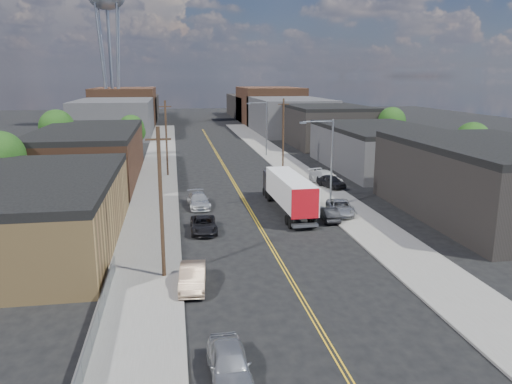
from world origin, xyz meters
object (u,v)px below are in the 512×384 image
object	(u,v)px
water_tower	(107,1)
car_right_lot_c	(331,181)
car_left_d	(198,200)
car_left_c	(204,225)
semi_truck	(287,190)
car_right_lot_a	(340,207)
car_left_b	(193,277)
car_right_oncoming	(329,214)
car_right_lot_b	(326,178)
car_left_a	(229,363)

from	to	relation	value
water_tower	car_right_lot_c	world-z (taller)	water_tower
water_tower	car_left_d	size ratio (longest dim) A/B	7.43
car_left_c	car_right_lot_c	bearing A→B (deg)	43.15
semi_truck	car_right_lot_a	xyz separation A→B (m)	(4.58, -2.83, -1.29)
car_left_b	car_right_oncoming	world-z (taller)	car_left_b
car_left_d	car_right_lot_b	distance (m)	17.80
car_left_d	car_right_oncoming	size ratio (longest dim) A/B	1.29
water_tower	semi_truck	distance (m)	92.89
car_left_d	car_right_lot_b	bearing A→B (deg)	22.88
water_tower	car_left_b	world-z (taller)	water_tower
car_left_d	car_right_lot_c	xyz separation A→B (m)	(16.00, 6.11, 0.17)
car_right_lot_b	car_right_lot_c	world-z (taller)	car_right_lot_b
semi_truck	car_left_c	distance (m)	10.52
car_left_a	car_left_d	distance (m)	30.00
car_left_d	car_right_oncoming	bearing A→B (deg)	-34.54
car_right_oncoming	car_right_lot_a	size ratio (longest dim) A/B	0.79
car_right_oncoming	car_right_lot_b	world-z (taller)	car_right_lot_b
water_tower	car_right_lot_c	bearing A→B (deg)	-66.50
car_left_b	car_right_lot_a	bearing A→B (deg)	49.28
water_tower	car_left_b	distance (m)	107.43
car_left_a	car_right_lot_b	world-z (taller)	car_right_lot_b
car_right_lot_a	car_right_lot_c	size ratio (longest dim) A/B	1.12
car_left_c	car_right_lot_c	world-z (taller)	car_right_lot_c
water_tower	car_left_c	world-z (taller)	water_tower
car_right_oncoming	car_right_lot_a	distance (m)	2.17
car_right_lot_a	car_right_lot_b	bearing A→B (deg)	88.57
car_left_c	car_right_lot_c	xyz separation A→B (m)	(16.00, 14.57, 0.23)
car_left_c	car_right_oncoming	distance (m)	11.71
car_right_oncoming	car_right_lot_a	xyz separation A→B (m)	(1.60, 1.45, 0.19)
semi_truck	car_right_oncoming	size ratio (longest dim) A/B	3.69
water_tower	car_right_oncoming	distance (m)	98.08
water_tower	car_left_c	size ratio (longest dim) A/B	7.82
car_left_b	car_left_c	distance (m)	11.62
car_right_oncoming	car_right_lot_a	bearing A→B (deg)	-135.53
car_right_lot_c	car_left_c	bearing A→B (deg)	-155.13
car_left_d	semi_truck	bearing A→B (deg)	-20.65
car_left_c	car_left_d	distance (m)	8.46
car_left_d	car_right_lot_a	bearing A→B (deg)	-26.21
water_tower	semi_truck	world-z (taller)	water_tower
car_left_c	car_right_lot_b	size ratio (longest dim) A/B	0.85
water_tower	car_right_oncoming	xyz separation A→B (m)	(28.60, -88.89, -30.01)
car_right_lot_c	car_left_b	bearing A→B (deg)	-141.14
water_tower	car_left_a	xyz separation A→B (m)	(16.80, -112.00, -29.89)
car_left_b	car_right_lot_c	bearing A→B (deg)	60.67
car_left_c	car_right_lot_a	size ratio (longest dim) A/B	0.97
car_left_a	car_left_d	bearing A→B (deg)	88.43
car_right_oncoming	car_right_lot_b	bearing A→B (deg)	-103.89
car_right_lot_b	semi_truck	bearing A→B (deg)	-139.59
water_tower	car_right_lot_a	xyz separation A→B (m)	(30.20, -87.44, -29.82)
car_left_c	car_right_lot_b	world-z (taller)	car_right_lot_b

